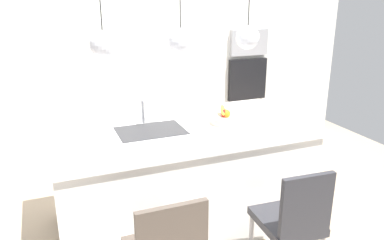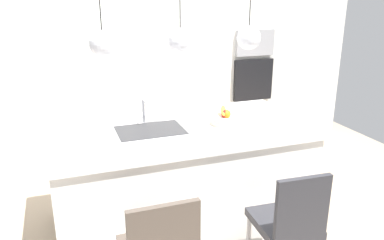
{
  "view_description": "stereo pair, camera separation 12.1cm",
  "coord_description": "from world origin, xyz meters",
  "px_view_note": "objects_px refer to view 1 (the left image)",
  "views": [
    {
      "loc": [
        -1.08,
        -2.94,
        2.02
      ],
      "look_at": [
        0.1,
        0.0,
        0.98
      ],
      "focal_mm": 35.91,
      "sensor_mm": 36.0,
      "label": 1
    },
    {
      "loc": [
        -0.97,
        -2.98,
        2.02
      ],
      "look_at": [
        0.1,
        0.0,
        0.98
      ],
      "focal_mm": 35.91,
      "sensor_mm": 36.0,
      "label": 2
    }
  ],
  "objects_px": {
    "fruit_bowl": "(225,118)",
    "chair_middle": "(292,219)",
    "oven": "(247,79)",
    "microwave": "(249,42)"
  },
  "relations": [
    {
      "from": "fruit_bowl",
      "to": "chair_middle",
      "type": "xyz_separation_m",
      "value": [
        0.07,
        -0.95,
        -0.48
      ]
    },
    {
      "from": "fruit_bowl",
      "to": "oven",
      "type": "relative_size",
      "value": 0.5
    },
    {
      "from": "fruit_bowl",
      "to": "oven",
      "type": "height_order",
      "value": "oven"
    },
    {
      "from": "microwave",
      "to": "chair_middle",
      "type": "xyz_separation_m",
      "value": [
        -1.08,
        -2.58,
        -0.91
      ]
    },
    {
      "from": "oven",
      "to": "chair_middle",
      "type": "relative_size",
      "value": 0.62
    },
    {
      "from": "chair_middle",
      "to": "oven",
      "type": "bearing_deg",
      "value": 67.35
    },
    {
      "from": "microwave",
      "to": "oven",
      "type": "height_order",
      "value": "microwave"
    },
    {
      "from": "oven",
      "to": "chair_middle",
      "type": "bearing_deg",
      "value": -112.65
    },
    {
      "from": "fruit_bowl",
      "to": "microwave",
      "type": "xyz_separation_m",
      "value": [
        1.15,
        1.63,
        0.44
      ]
    },
    {
      "from": "microwave",
      "to": "fruit_bowl",
      "type": "bearing_deg",
      "value": -125.22
    }
  ]
}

